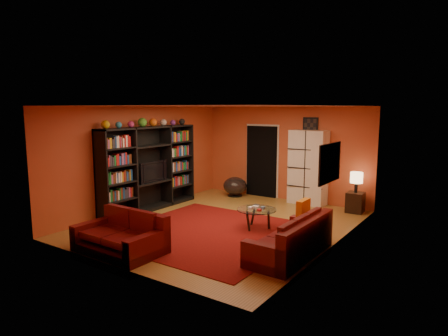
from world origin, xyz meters
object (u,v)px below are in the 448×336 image
Objects in this scene: tv at (151,171)px; table_lamp at (356,178)px; sofa at (294,241)px; bowl_chair at (235,186)px; loveseat at (123,235)px; storage_cabinet at (308,168)px; coffee_table at (257,211)px; entertainment_unit at (149,168)px; side_table at (355,202)px.

table_lamp is (4.35, 2.64, -0.12)m from tv.
sofa is at bearing -102.26° from tv.
sofa reaches higher than bowl_chair.
table_lamp is at bearing 90.73° from sofa.
tv is at bearing 35.78° from loveseat.
bowl_chair is (-3.46, 3.44, 0.01)m from sofa.
tv is at bearing -133.73° from storage_cabinet.
tv is at bearing -178.16° from coffee_table.
tv is 0.56× the size of loveseat.
bowl_chair is (-2.11, 2.40, -0.08)m from coffee_table.
storage_cabinet is 2.89× the size of bowl_chair.
loveseat is at bearing -54.31° from entertainment_unit.
coffee_table is 2.88m from side_table.
entertainment_unit reaches higher than storage_cabinet.
entertainment_unit is 3.07m from loveseat.
storage_cabinet is at bearing 42.39° from entertainment_unit.
side_table is (1.34, 2.55, -0.13)m from coffee_table.
loveseat is 5.75m from table_lamp.
tv is at bearing 3.81° from entertainment_unit.
loveseat is at bearing -117.80° from coffee_table.
coffee_table is (-1.35, 1.04, 0.09)m from sofa.
sofa is (4.41, -0.94, -0.76)m from entertainment_unit.
side_table is (4.35, 2.64, -0.73)m from tv.
coffee_table is at bearing -117.70° from side_table.
loveseat is (-2.67, -1.47, -0.01)m from sofa.
coffee_table is 1.67× the size of table_lamp.
side_table is at bearing -3.15° from storage_cabinet.
side_table is (3.45, 0.15, -0.05)m from bowl_chair.
table_lamp is (-0.01, 3.59, 0.57)m from sofa.
bowl_chair is at bearing 135.67° from sofa.
loveseat is (1.73, -2.41, -0.77)m from entertainment_unit.
table_lamp is (4.40, 2.65, -0.19)m from entertainment_unit.
coffee_table is 2.92m from table_lamp.
storage_cabinet is 1.53m from side_table.
side_table is at bearing -90.00° from table_lamp.
storage_cabinet is (1.33, 5.21, 0.71)m from loveseat.
entertainment_unit is at bearing 36.61° from loveseat.
bowl_chair is 3.49m from table_lamp.
side_table is 0.99× the size of table_lamp.
storage_cabinet is (3.02, 2.80, 0.01)m from tv.
table_lamp is (2.66, 5.06, 0.57)m from loveseat.
tv is at bearing 168.31° from sofa.
tv is 4.11m from storage_cabinet.
loveseat is 3.21× the size of table_lamp.
entertainment_unit reaches higher than table_lamp.
tv reaches higher than table_lamp.
sofa reaches higher than coffee_table.
table_lamp is at bearing -3.15° from storage_cabinet.
loveseat is (1.68, -2.42, -0.70)m from tv.
tv is 1.08× the size of coffee_table.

